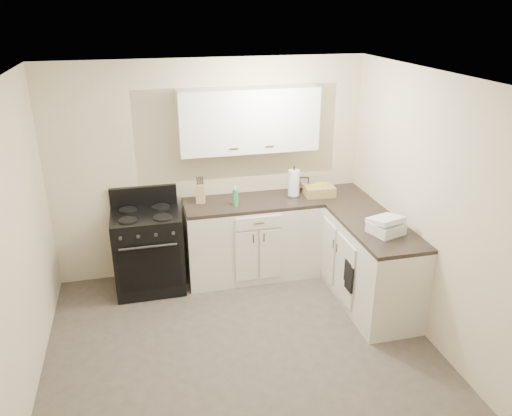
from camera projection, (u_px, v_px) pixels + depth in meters
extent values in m
plane|color=#473F38|center=(245.00, 357.00, 4.61)|extent=(3.60, 3.60, 0.00)
plane|color=white|center=(242.00, 82.00, 3.65)|extent=(3.60, 3.60, 0.00)
plane|color=beige|center=(210.00, 170.00, 5.75)|extent=(3.60, 0.00, 3.60)
plane|color=beige|center=(437.00, 215.00, 4.52)|extent=(0.00, 3.60, 3.60)
plane|color=beige|center=(9.00, 260.00, 3.74)|extent=(0.00, 3.60, 3.60)
plane|color=beige|center=(319.00, 385.00, 2.51)|extent=(3.60, 0.00, 3.60)
cube|color=silver|center=(252.00, 239.00, 5.88)|extent=(1.55, 0.60, 0.90)
cube|color=silver|center=(360.00, 254.00, 5.53)|extent=(0.60, 1.90, 0.90)
cube|color=black|center=(252.00, 203.00, 5.70)|extent=(1.55, 0.60, 0.04)
cube|color=black|center=(363.00, 216.00, 5.35)|extent=(0.60, 1.90, 0.04)
cube|color=white|center=(249.00, 120.00, 5.48)|extent=(1.55, 0.30, 0.70)
cube|color=black|center=(148.00, 251.00, 5.59)|extent=(0.74, 0.64, 0.90)
cube|color=tan|center=(200.00, 194.00, 5.60)|extent=(0.12, 0.11, 0.22)
cylinder|color=white|center=(294.00, 183.00, 5.78)|extent=(0.15, 0.15, 0.31)
cylinder|color=#389253|center=(235.00, 197.00, 5.52)|extent=(0.07, 0.07, 0.19)
cube|color=black|center=(304.00, 183.00, 6.01)|extent=(0.13, 0.07, 0.16)
cube|color=tan|center=(319.00, 191.00, 5.83)|extent=(0.36, 0.25, 0.11)
cube|color=white|center=(386.00, 228.00, 4.88)|extent=(0.36, 0.35, 0.11)
cylinder|color=silver|center=(380.00, 225.00, 4.90)|extent=(0.11, 0.11, 0.14)
cube|color=black|center=(348.00, 272.00, 5.08)|extent=(0.02, 0.14, 0.24)
cube|color=black|center=(349.00, 278.00, 5.05)|extent=(0.02, 0.17, 0.29)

